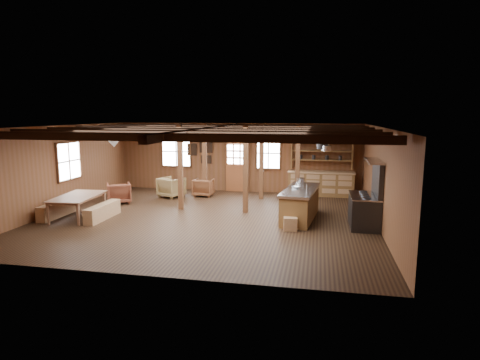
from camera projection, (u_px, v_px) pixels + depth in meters
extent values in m
cube|color=black|center=(208.00, 219.00, 12.30)|extent=(10.00, 9.00, 0.02)
cube|color=black|center=(206.00, 126.00, 11.83)|extent=(10.00, 9.00, 0.02)
cube|color=brown|center=(58.00, 169.00, 13.02)|extent=(0.02, 9.00, 2.80)
cube|color=brown|center=(381.00, 178.00, 11.11)|extent=(0.02, 9.00, 2.80)
cube|color=brown|center=(237.00, 157.00, 16.43)|extent=(10.00, 0.02, 2.80)
cube|color=brown|center=(143.00, 207.00, 7.70)|extent=(10.00, 0.02, 2.80)
cube|color=black|center=(161.00, 137.00, 8.47)|extent=(9.80, 0.12, 0.18)
cube|color=black|center=(184.00, 134.00, 9.92)|extent=(9.80, 0.12, 0.18)
cube|color=black|center=(202.00, 131.00, 11.37)|extent=(9.80, 0.12, 0.18)
cube|color=black|center=(215.00, 129.00, 12.82)|extent=(9.80, 0.12, 0.18)
cube|color=black|center=(226.00, 128.00, 14.28)|extent=(9.80, 0.12, 0.18)
cube|color=black|center=(233.00, 127.00, 15.53)|extent=(9.80, 0.12, 0.18)
cube|color=black|center=(206.00, 131.00, 11.86)|extent=(0.18, 8.82, 0.18)
cube|color=#492715|center=(180.00, 168.00, 13.26)|extent=(0.15, 0.15, 2.80)
cube|color=#492715|center=(205.00, 161.00, 15.35)|extent=(0.15, 0.15, 2.80)
cube|color=#492715|center=(246.00, 170.00, 12.84)|extent=(0.15, 0.15, 2.80)
cube|color=#492715|center=(261.00, 162.00, 14.93)|extent=(0.15, 0.15, 2.80)
cube|color=#492715|center=(298.00, 167.00, 13.50)|extent=(0.15, 0.15, 2.80)
cube|color=brown|center=(237.00, 178.00, 16.51)|extent=(0.90, 0.06, 1.10)
cube|color=#492715|center=(225.00, 166.00, 16.52)|extent=(0.06, 0.08, 2.10)
cube|color=#492715|center=(248.00, 166.00, 16.34)|extent=(0.06, 0.08, 2.10)
cube|color=#492715|center=(237.00, 140.00, 16.25)|extent=(1.02, 0.08, 0.06)
cube|color=white|center=(237.00, 154.00, 16.35)|extent=(0.84, 0.02, 0.90)
cube|color=white|center=(176.00, 152.00, 16.85)|extent=(1.20, 0.02, 1.20)
cube|color=#492715|center=(176.00, 152.00, 16.85)|extent=(1.32, 0.06, 1.32)
cube|color=white|center=(268.00, 153.00, 16.10)|extent=(0.90, 0.02, 1.20)
cube|color=#492715|center=(268.00, 153.00, 16.10)|extent=(1.02, 0.06, 1.32)
cube|color=white|center=(69.00, 161.00, 13.47)|extent=(0.02, 1.20, 1.20)
cube|color=#492715|center=(69.00, 161.00, 13.47)|extent=(0.14, 1.24, 1.32)
cube|color=beige|center=(206.00, 147.00, 16.56)|extent=(0.50, 0.03, 0.40)
cube|color=black|center=(206.00, 147.00, 16.56)|extent=(0.55, 0.02, 0.45)
cube|color=beige|center=(192.00, 149.00, 16.70)|extent=(0.35, 0.03, 0.45)
cube|color=black|center=(192.00, 150.00, 16.69)|extent=(0.40, 0.02, 0.50)
cube|color=beige|center=(206.00, 159.00, 16.65)|extent=(0.40, 0.03, 0.30)
cube|color=black|center=(206.00, 159.00, 16.64)|extent=(0.45, 0.02, 0.35)
cube|color=brown|center=(321.00, 184.00, 15.63)|extent=(2.50, 0.55, 0.90)
cube|color=olive|center=(321.00, 172.00, 15.54)|extent=(2.55, 0.60, 0.06)
cube|color=brown|center=(321.00, 160.00, 15.53)|extent=(2.30, 0.35, 0.04)
cube|color=brown|center=(322.00, 151.00, 15.47)|extent=(2.30, 0.35, 0.04)
cube|color=brown|center=(322.00, 142.00, 15.41)|extent=(2.30, 0.35, 0.04)
cube|color=brown|center=(292.00, 150.00, 15.69)|extent=(0.04, 0.35, 1.40)
cube|color=brown|center=(353.00, 152.00, 15.25)|extent=(0.04, 0.35, 1.40)
cylinder|color=#2E2E31|center=(113.00, 133.00, 12.45)|extent=(0.02, 0.02, 0.45)
cone|color=silver|center=(114.00, 144.00, 12.50)|extent=(0.36, 0.36, 0.22)
cylinder|color=#2E2E31|center=(181.00, 131.00, 14.10)|extent=(0.02, 0.02, 0.45)
cone|color=silver|center=(181.00, 140.00, 14.15)|extent=(0.36, 0.36, 0.22)
cylinder|color=#2E2E31|center=(325.00, 136.00, 11.51)|extent=(0.04, 3.00, 0.04)
cylinder|color=#2E2E31|center=(327.00, 142.00, 10.21)|extent=(0.01, 0.01, 0.18)
cylinder|color=silver|center=(327.00, 148.00, 10.23)|extent=(0.21, 0.21, 0.14)
cylinder|color=#2E2E31|center=(322.00, 140.00, 10.76)|extent=(0.01, 0.01, 0.17)
cylinder|color=#2E2E31|center=(321.00, 146.00, 10.78)|extent=(0.24, 0.24, 0.14)
cylinder|color=#2E2E31|center=(326.00, 141.00, 11.27)|extent=(0.01, 0.01, 0.28)
cylinder|color=silver|center=(325.00, 149.00, 11.30)|extent=(0.19, 0.19, 0.14)
cylinder|color=#2E2E31|center=(325.00, 138.00, 11.78)|extent=(0.01, 0.01, 0.17)
cylinder|color=#2E2E31|center=(325.00, 143.00, 11.80)|extent=(0.18, 0.18, 0.14)
cylinder|color=#2E2E31|center=(326.00, 138.00, 12.30)|extent=(0.01, 0.01, 0.20)
cylinder|color=silver|center=(326.00, 143.00, 12.33)|extent=(0.22, 0.22, 0.14)
cylinder|color=#2E2E31|center=(327.00, 136.00, 12.81)|extent=(0.01, 0.01, 0.18)
cylinder|color=#2E2E31|center=(327.00, 141.00, 12.84)|extent=(0.28, 0.28, 0.14)
cube|color=brown|center=(300.00, 205.00, 12.17)|extent=(1.08, 2.48, 0.86)
cube|color=silver|center=(301.00, 190.00, 12.09)|extent=(1.17, 2.59, 0.08)
cylinder|color=#2E2E31|center=(300.00, 194.00, 11.51)|extent=(0.44, 0.44, 0.06)
cylinder|color=silver|center=(307.00, 189.00, 11.45)|extent=(0.03, 0.03, 0.30)
cube|color=olive|center=(290.00, 224.00, 11.00)|extent=(0.45, 0.35, 0.36)
cube|color=#2E2E31|center=(364.00, 211.00, 11.36)|extent=(0.77, 1.45, 0.87)
cube|color=silver|center=(365.00, 196.00, 11.29)|extent=(0.79, 1.47, 0.04)
cube|color=#2E2E31|center=(378.00, 178.00, 11.14)|extent=(0.12, 1.45, 0.97)
cube|color=silver|center=(374.00, 161.00, 11.09)|extent=(0.40, 1.55, 0.05)
imported|color=brown|center=(79.00, 207.00, 12.33)|extent=(1.29, 2.06, 0.69)
cube|color=olive|center=(58.00, 209.00, 12.49)|extent=(0.31, 1.66, 0.46)
cube|color=olive|center=(103.00, 212.00, 12.20)|extent=(0.31, 1.65, 0.45)
imported|color=brown|center=(119.00, 193.00, 14.37)|extent=(1.09, 1.10, 0.73)
imported|color=brown|center=(204.00, 187.00, 15.60)|extent=(0.72, 0.75, 0.68)
imported|color=olive|center=(171.00, 187.00, 15.40)|extent=(1.08, 1.09, 0.77)
cylinder|color=silver|center=(300.00, 181.00, 13.04)|extent=(0.28, 0.28, 0.17)
imported|color=silver|center=(296.00, 187.00, 12.18)|extent=(0.29, 0.29, 0.06)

